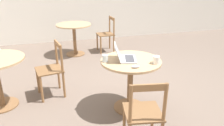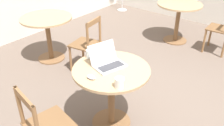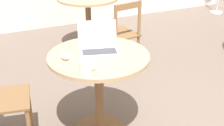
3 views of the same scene
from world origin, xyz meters
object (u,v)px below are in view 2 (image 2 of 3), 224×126
Objects in this scene: chair_far_front at (87,45)px; laptop at (107,61)px; drinking_glass at (89,54)px; cafe_table_mid at (179,13)px; mouse at (91,77)px; cafe_table_near at (111,82)px; chair_mid_front at (222,29)px; mug at (120,83)px; cafe_table_far at (47,27)px.

chair_far_front is 1.20m from laptop.
chair_far_front is 9.22× the size of drinking_glass.
cafe_table_mid is at bearing 2.58° from drinking_glass.
mouse is (-2.79, -0.42, 0.19)m from cafe_table_mid.
laptop is (-2.50, -0.38, 0.21)m from cafe_table_mid.
mouse reaches higher than cafe_table_near.
mouse is (-2.83, 0.39, 0.32)m from chair_mid_front.
mouse reaches higher than cafe_table_mid.
chair_mid_front is at bearing -36.12° from chair_far_front.
chair_far_front is 6.85× the size of mug.
chair_mid_front reaches higher than mouse.
cafe_table_far is (0.56, 1.76, 0.00)m from cafe_table_near.
laptop is (-0.66, -0.95, 0.35)m from chair_far_front.
drinking_glass is at bearing 83.83° from cafe_table_near.
laptop is at bearing 170.50° from chair_mid_front.
mouse is (-0.29, -0.04, -0.03)m from laptop.
chair_far_front is at bearing -79.72° from cafe_table_far.
mug reaches higher than cafe_table_near.
cafe_table_near is at bearing -8.39° from mouse.
drinking_glass is at bearing 89.01° from laptop.
drinking_glass is at bearing 45.61° from mouse.
drinking_glass is (0.30, 0.30, 0.03)m from mouse.
mouse is (-0.26, 0.04, 0.19)m from cafe_table_near.
chair_far_front reaches higher than drinking_glass.
chair_mid_front reaches higher than drinking_glass.
chair_mid_front is 9.22× the size of drinking_glass.
drinking_glass reaches higher than mouse.
cafe_table_near is 8.07× the size of mouse.
drinking_glass is at bearing -110.09° from cafe_table_far.
mug is at bearing -165.38° from cafe_table_mid.
laptop is at bearing -90.99° from drinking_glass.
cafe_table_near is 0.23m from laptop.
mouse is 0.31m from mug.
drinking_glass is (0.24, 0.60, -0.00)m from mug.
mug is at bearing -124.83° from laptop.
mouse is at bearing -134.39° from drinking_glass.
cafe_table_mid is 8.07× the size of mouse.
mug is at bearing -124.90° from chair_far_front.
drinking_glass is (-2.53, 0.69, 0.35)m from chair_mid_front.
laptop is 0.30m from mouse.
cafe_table_far is 8.76× the size of drinking_glass.
mug is at bearing -111.70° from drinking_glass.
chair_mid_front reaches higher than cafe_table_far.
laptop is (-0.53, -1.69, 0.21)m from cafe_table_far.
mouse is at bearing 172.23° from chair_mid_front.
chair_mid_front and chair_far_front have the same top height.
drinking_glass is (-2.50, -0.11, 0.22)m from cafe_table_mid.
chair_far_front is (-1.88, 1.37, 0.00)m from chair_mid_front.
chair_mid_front is at bearing -7.70° from cafe_table_near.
cafe_table_far is at bearing 72.71° from laptop.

